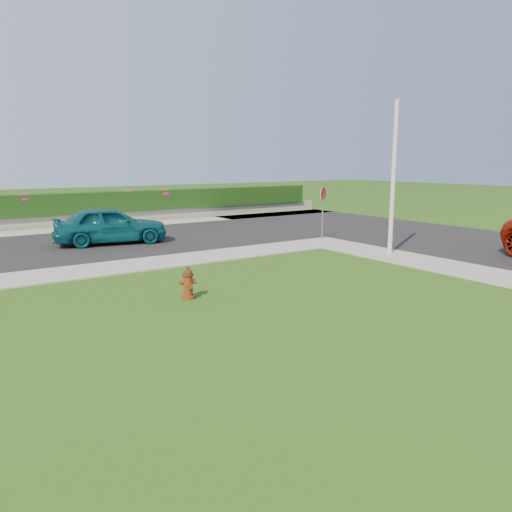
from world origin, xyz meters
TOP-DOWN VIEW (x-y plane):
  - ground at (0.00, 0.00)m, footprint 120.00×120.00m
  - street_right at (12.00, 4.00)m, footprint 8.00×32.00m
  - curb_corner at (7.00, 9.00)m, footprint 2.00×2.00m
  - sidewalk_beyond at (-1.00, 19.00)m, footprint 34.00×2.00m
  - retaining_wall at (-1.00, 20.50)m, footprint 34.00×0.40m
  - hedge at (-1.00, 20.60)m, footprint 32.00×0.90m
  - fire_hydrant at (-1.47, 4.51)m, footprint 0.41×0.39m
  - sedan_teal at (-0.39, 13.57)m, footprint 4.66×2.55m
  - utility_pole at (7.19, 5.72)m, footprint 0.16×0.16m
  - stop_sign at (7.54, 9.75)m, footprint 0.56×0.29m
  - flower_clump_d at (-2.36, 20.50)m, footprint 1.15×0.74m
  - flower_clump_e at (2.93, 20.50)m, footprint 1.04×0.67m
  - flower_clump_f at (5.04, 20.50)m, footprint 1.20×0.77m

SIDE VIEW (x-z plane):
  - ground at x=0.00m, z-range 0.00..0.00m
  - street_right at x=12.00m, z-range 0.00..0.04m
  - curb_corner at x=7.00m, z-range 0.00..0.04m
  - sidewalk_beyond at x=-1.00m, z-range 0.00..0.04m
  - retaining_wall at x=-1.00m, z-range 0.00..0.60m
  - fire_hydrant at x=-1.47m, z-range -0.02..0.77m
  - sedan_teal at x=-0.39m, z-range 0.04..1.54m
  - hedge at x=-1.00m, z-range 0.60..1.70m
  - flower_clump_f at x=5.04m, z-range 1.16..1.76m
  - flower_clump_d at x=-2.36m, z-range 1.19..1.76m
  - flower_clump_e at x=2.93m, z-range 1.23..1.75m
  - stop_sign at x=7.54m, z-range 0.53..2.79m
  - utility_pole at x=7.19m, z-range 0.00..5.39m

